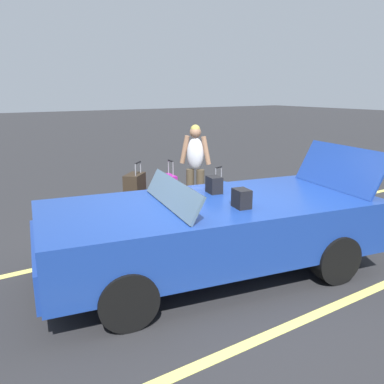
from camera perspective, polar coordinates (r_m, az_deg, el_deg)
ground_plane at (r=5.23m, az=2.72°, el=-11.32°), size 80.00×80.00×0.00m
lot_line_near at (r=6.23m, az=-4.20°, el=-6.96°), size 18.00×0.12×0.01m
lot_line_mid at (r=4.30m, az=14.24°, el=-17.90°), size 18.00×0.12×0.01m
convertible_car at (r=4.92m, az=0.70°, el=-5.49°), size 4.42×2.47×1.51m
suitcase_large_black at (r=7.60m, az=-8.18°, el=-0.17°), size 0.54×0.53×0.97m
suitcase_medium_bright at (r=7.99m, az=-3.47°, el=0.24°), size 0.29×0.42×0.92m
suitcase_small_carryon at (r=7.85m, az=4.11°, el=-0.48°), size 0.38×0.30×0.82m
duffel_bag at (r=6.88m, az=0.63°, el=-3.42°), size 0.50×0.70×0.34m
traveler_person at (r=7.43m, az=0.47°, el=4.07°), size 0.46×0.51×1.65m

